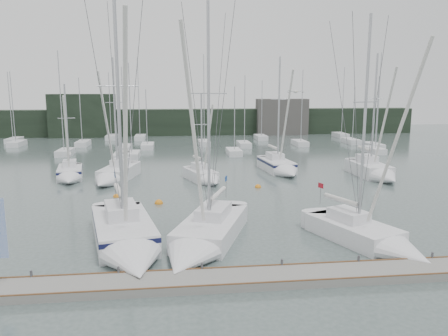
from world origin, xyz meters
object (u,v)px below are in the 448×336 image
object	(u,v)px
sailboat_near_right	(376,240)
sailboat_mid_c	(205,177)
buoy_c	(116,197)
buoy_b	(258,187)
buoy_a	(159,204)
sailboat_near_left	(127,241)
sailboat_mid_d	(281,167)
sailboat_mid_e	(376,172)
sailboat_mid_a	(70,175)
sailboat_mid_b	(113,176)
sailboat_near_center	(201,241)

from	to	relation	value
sailboat_near_right	sailboat_mid_c	bearing A→B (deg)	92.03
buoy_c	buoy_b	bearing A→B (deg)	9.74
sailboat_mid_c	buoy_a	distance (m)	8.64
sailboat_near_left	sailboat_near_right	xyz separation A→B (m)	(14.12, -1.14, -0.14)
sailboat_mid_d	sailboat_mid_e	size ratio (longest dim) A/B	0.99
sailboat_mid_a	sailboat_mid_d	world-z (taller)	sailboat_mid_d
sailboat_mid_a	buoy_b	size ratio (longest dim) A/B	17.53
sailboat_mid_b	sailboat_mid_c	bearing A→B (deg)	4.47
sailboat_near_center	sailboat_mid_b	distance (m)	20.66
sailboat_near_right	buoy_a	bearing A→B (deg)	115.98
sailboat_mid_a	sailboat_mid_e	bearing A→B (deg)	-15.31
sailboat_near_left	sailboat_mid_c	xyz separation A→B (m)	(5.71, 17.82, -0.15)
sailboat_near_right	buoy_c	xyz separation A→B (m)	(-16.34, 14.08, -0.52)
buoy_b	buoy_c	size ratio (longest dim) A/B	1.10
sailboat_near_center	buoy_a	bearing A→B (deg)	124.87
sailboat_near_left	sailboat_near_center	world-z (taller)	sailboat_near_left
sailboat_near_left	sailboat_mid_a	bearing A→B (deg)	98.11
sailboat_mid_b	sailboat_mid_a	bearing A→B (deg)	176.97
sailboat_mid_e	buoy_c	xyz separation A→B (m)	(-25.36, -4.77, -0.63)
sailboat_mid_c	buoy_b	size ratio (longest dim) A/B	15.93
sailboat_near_center	buoy_c	xyz separation A→B (m)	(-6.36, 13.10, -0.54)
sailboat_mid_e	sailboat_near_left	bearing A→B (deg)	-143.60
sailboat_mid_a	buoy_b	world-z (taller)	sailboat_mid_a
sailboat_mid_b	sailboat_mid_e	distance (m)	26.41
sailboat_near_center	sailboat_mid_e	xyz separation A→B (m)	(19.00, 17.87, 0.09)
sailboat_near_right	sailboat_mid_a	bearing A→B (deg)	113.44
sailboat_mid_b	buoy_a	world-z (taller)	sailboat_mid_b
sailboat_mid_a	buoy_b	bearing A→B (deg)	-26.62
sailboat_near_center	sailboat_mid_c	xyz separation A→B (m)	(1.57, 17.98, -0.03)
sailboat_near_left	sailboat_near_right	size ratio (longest dim) A/B	1.10
sailboat_mid_a	sailboat_mid_d	xyz separation A→B (m)	(21.91, 1.21, 0.06)
sailboat_near_center	buoy_b	distance (m)	16.52
sailboat_mid_a	sailboat_mid_c	distance (m)	13.65
sailboat_mid_b	buoy_b	xyz separation A→B (m)	(13.66, -4.03, -0.59)
sailboat_near_center	sailboat_mid_b	world-z (taller)	sailboat_near_center
sailboat_mid_d	sailboat_near_center	bearing A→B (deg)	-120.91
sailboat_mid_c	sailboat_mid_e	bearing A→B (deg)	-19.15
sailboat_near_right	buoy_c	world-z (taller)	sailboat_near_right
sailboat_near_right	sailboat_near_left	bearing A→B (deg)	153.49
sailboat_mid_d	buoy_a	bearing A→B (deg)	-144.63
sailboat_near_right	sailboat_mid_a	distance (m)	30.67
sailboat_mid_e	buoy_b	world-z (taller)	sailboat_mid_e
sailboat_mid_b	buoy_c	size ratio (longest dim) A/B	24.24
sailboat_near_center	sailboat_mid_a	bearing A→B (deg)	140.29
sailboat_mid_e	buoy_a	bearing A→B (deg)	-162.26
buoy_a	buoy_b	bearing A→B (deg)	27.98
buoy_b	sailboat_mid_c	bearing A→B (deg)	150.13
buoy_b	sailboat_mid_d	bearing A→B (deg)	59.79
sailboat_near_right	sailboat_mid_b	world-z (taller)	sailboat_near_right
sailboat_mid_e	buoy_b	size ratio (longest dim) A/B	22.91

